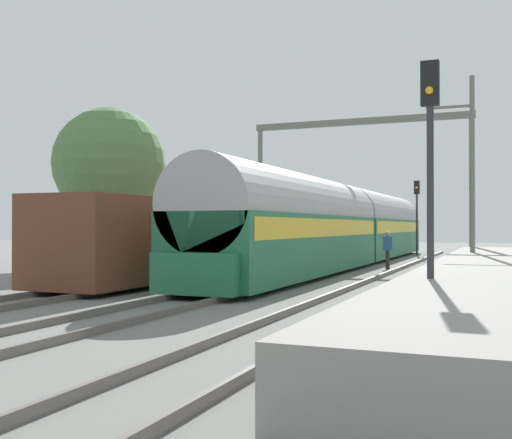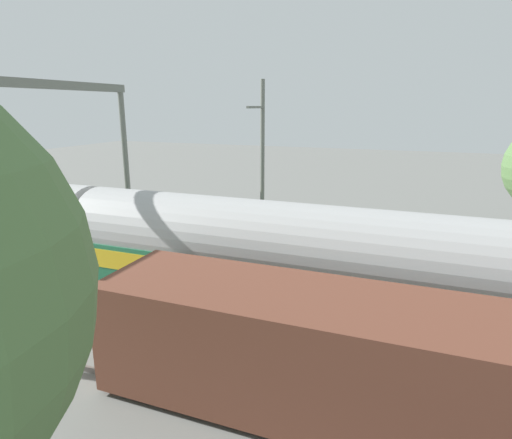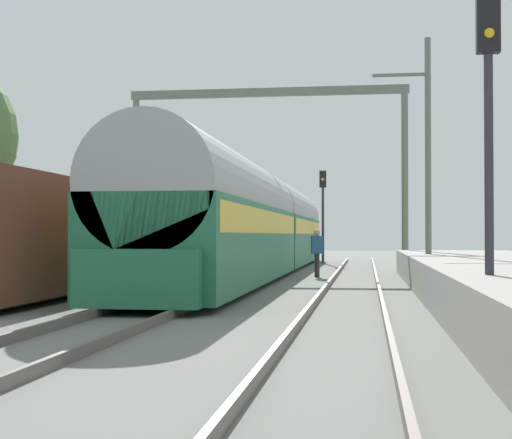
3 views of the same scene
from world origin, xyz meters
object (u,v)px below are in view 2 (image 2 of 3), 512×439
Objects in this scene: passenger_train at (97,239)px; person_crossing at (183,250)px; catenary_gantry at (26,140)px; freight_car at (382,367)px.

passenger_train is 3.45m from person_crossing.
person_crossing is 7.34m from catenary_gantry.
freight_car is 14.87m from catenary_gantry.
freight_car is at bearing 39.48° from person_crossing.
freight_car is 7.51× the size of person_crossing.
passenger_train is at bearing 70.41° from freight_car.
passenger_train is 4.69m from catenary_gantry.
passenger_train is at bearing -90.00° from catenary_gantry.
freight_car is at bearing -105.58° from catenary_gantry.
catenary_gantry is (3.84, 13.76, 4.13)m from freight_car.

